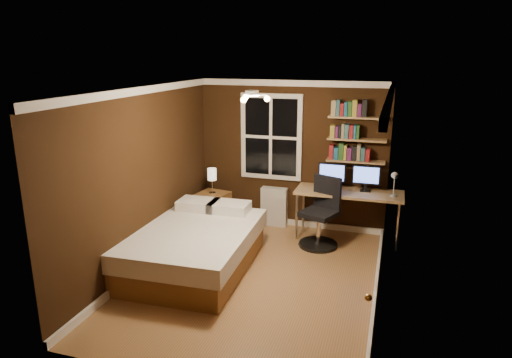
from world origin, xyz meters
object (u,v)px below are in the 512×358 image
(nightstand, at_px, (213,210))
(monitor_right, at_px, (366,178))
(bedside_lamp, at_px, (212,181))
(desk, at_px, (349,195))
(desk_lamp, at_px, (394,184))
(office_chair, at_px, (321,219))
(monitor_left, at_px, (332,176))
(radiator, at_px, (274,207))
(bed, at_px, (195,247))

(nightstand, height_order, monitor_right, monitor_right)
(nightstand, xyz_separation_m, monitor_right, (2.52, 0.24, 0.71))
(bedside_lamp, relative_size, desk, 0.26)
(bedside_lamp, distance_m, desk, 2.29)
(desk_lamp, height_order, office_chair, desk_lamp)
(nightstand, relative_size, monitor_left, 1.39)
(radiator, relative_size, desk_lamp, 1.55)
(monitor_left, xyz_separation_m, monitor_right, (0.54, 0.00, 0.00))
(monitor_right, distance_m, desk_lamp, 0.49)
(bedside_lamp, xyz_separation_m, radiator, (1.00, 0.38, -0.48))
(bedside_lamp, bearing_deg, nightstand, 0.00)
(nightstand, xyz_separation_m, office_chair, (1.91, -0.24, 0.12))
(desk, bearing_deg, office_chair, -133.00)
(radiator, xyz_separation_m, monitor_left, (0.99, -0.13, 0.67))
(desk_lamp, xyz_separation_m, office_chair, (-1.04, -0.26, -0.59))
(monitor_right, height_order, desk_lamp, desk_lamp)
(monitor_left, bearing_deg, radiator, 172.39)
(desk_lamp, bearing_deg, monitor_right, 152.23)
(monitor_right, height_order, office_chair, monitor_right)
(desk, relative_size, desk_lamp, 3.83)
(bed, distance_m, monitor_right, 2.89)
(office_chair, bearing_deg, nightstand, -164.99)
(bed, bearing_deg, monitor_left, 45.57)
(bed, xyz_separation_m, monitor_right, (2.17, 1.78, 0.70))
(desk, distance_m, office_chair, 0.63)
(monitor_right, relative_size, desk_lamp, 0.99)
(nightstand, bearing_deg, desk, 14.46)
(monitor_left, height_order, office_chair, monitor_left)
(office_chair, bearing_deg, bed, -118.01)
(nightstand, height_order, bedside_lamp, bedside_lamp)
(monitor_right, bearing_deg, desk, -160.88)
(bedside_lamp, xyz_separation_m, desk, (2.28, 0.16, -0.09))
(nightstand, bearing_deg, radiator, 31.13)
(radiator, bearing_deg, bed, -108.50)
(bed, distance_m, nightstand, 1.58)
(office_chair, bearing_deg, desk, 69.15)
(desk, bearing_deg, nightstand, -176.00)
(bed, height_order, monitor_right, monitor_right)
(monitor_right, xyz_separation_m, office_chair, (-0.61, -0.48, -0.58))
(nightstand, distance_m, office_chair, 1.93)
(bedside_lamp, distance_m, desk_lamp, 2.96)
(radiator, bearing_deg, desk_lamp, -10.37)
(bed, distance_m, monitor_left, 2.51)
(nightstand, bearing_deg, monitor_left, 17.45)
(desk_lamp, relative_size, office_chair, 0.40)
(radiator, bearing_deg, monitor_right, -4.95)
(bed, height_order, bedside_lamp, bedside_lamp)
(desk, bearing_deg, monitor_left, 164.06)
(nightstand, distance_m, monitor_left, 2.12)
(monitor_left, bearing_deg, desk_lamp, -13.16)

